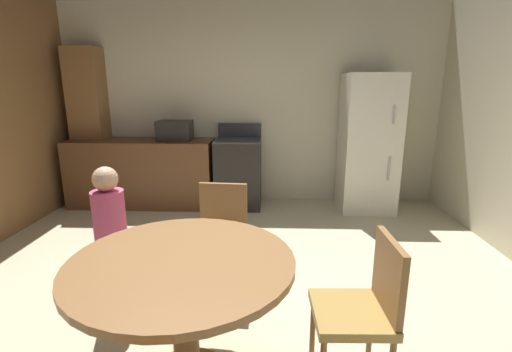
{
  "coord_description": "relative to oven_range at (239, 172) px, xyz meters",
  "views": [
    {
      "loc": [
        0.27,
        -2.25,
        1.63
      ],
      "look_at": [
        0.15,
        0.92,
        0.82
      ],
      "focal_mm": 25.42,
      "sensor_mm": 36.0,
      "label": 1
    }
  ],
  "objects": [
    {
      "name": "refrigerator",
      "position": [
        1.7,
        -0.05,
        0.41
      ],
      "size": [
        0.68,
        0.68,
        1.76
      ],
      "color": "silver",
      "rests_on": "ground"
    },
    {
      "name": "dining_table",
      "position": [
        -0.02,
        -3.08,
        0.13
      ],
      "size": [
        1.16,
        1.16,
        0.76
      ],
      "color": "olive",
      "rests_on": "ground"
    },
    {
      "name": "microwave",
      "position": [
        -0.84,
        -0.0,
        0.56
      ],
      "size": [
        0.44,
        0.32,
        0.26
      ],
      "primitive_type": "cube",
      "color": "black",
      "rests_on": "kitchen_counter"
    },
    {
      "name": "wall_back",
      "position": [
        0.15,
        0.4,
        0.88
      ],
      "size": [
        5.46,
        0.12,
        2.7
      ],
      "primitive_type": "cube",
      "color": "beige",
      "rests_on": "ground"
    },
    {
      "name": "kitchen_counter",
      "position": [
        -1.32,
        -0.0,
        -0.02
      ],
      "size": [
        1.93,
        0.6,
        0.9
      ],
      "primitive_type": "cube",
      "color": "brown",
      "rests_on": "ground"
    },
    {
      "name": "pantry_column",
      "position": [
        -2.06,
        0.18,
        0.58
      ],
      "size": [
        0.44,
        0.36,
        2.1
      ],
      "primitive_type": "cube",
      "color": "olive",
      "rests_on": "ground"
    },
    {
      "name": "chair_north",
      "position": [
        0.05,
        -2.13,
        0.03
      ],
      "size": [
        0.43,
        0.43,
        0.87
      ],
      "rotation": [
        0.0,
        0.0,
        4.64
      ],
      "color": "olive",
      "rests_on": "ground"
    },
    {
      "name": "ground_plane",
      "position": [
        0.15,
        -2.5,
        -0.47
      ],
      "size": [
        14.0,
        14.0,
        0.0
      ],
      "primitive_type": "plane",
      "color": "beige"
    },
    {
      "name": "person_child",
      "position": [
        -0.69,
        -2.43,
        0.11
      ],
      "size": [
        0.31,
        0.31,
        1.09
      ],
      "rotation": [
        0.0,
        0.0,
        5.51
      ],
      "color": "#3D4C84",
      "rests_on": "ground"
    },
    {
      "name": "oven_range",
      "position": [
        0.0,
        0.0,
        0.0
      ],
      "size": [
        0.6,
        0.6,
        1.1
      ],
      "color": "black",
      "rests_on": "ground"
    },
    {
      "name": "chair_east",
      "position": [
        0.93,
        -3.05,
        0.03
      ],
      "size": [
        0.41,
        0.41,
        0.87
      ],
      "rotation": [
        0.0,
        0.0,
        3.17
      ],
      "color": "olive",
      "rests_on": "ground"
    }
  ]
}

